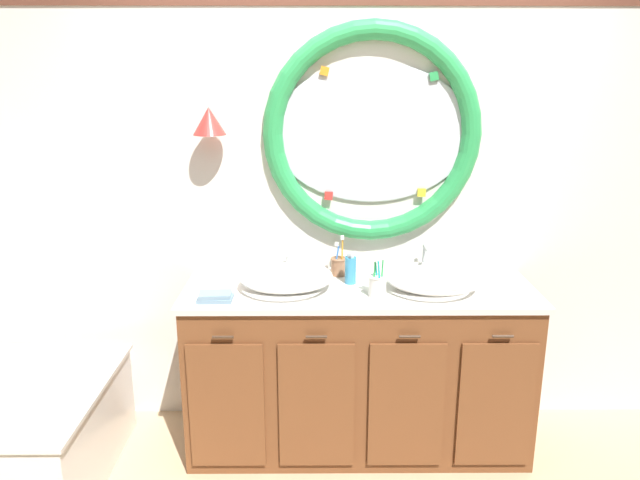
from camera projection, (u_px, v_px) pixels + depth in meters
ground_plane at (351, 469)px, 3.09m from camera, size 14.00×14.00×0.00m
back_wall_assembly at (350, 189)px, 3.29m from camera, size 6.40×0.26×2.60m
vanity_counter at (358, 366)px, 3.21m from camera, size 1.79×0.64×0.90m
sink_basin_left at (286, 277)px, 3.05m from camera, size 0.47×0.47×0.13m
sink_basin_right at (433, 278)px, 3.06m from camera, size 0.48×0.48×0.11m
faucet_set_left at (288, 263)px, 3.28m from camera, size 0.20×0.14×0.15m
faucet_set_right at (425, 262)px, 3.28m from camera, size 0.22×0.15×0.17m
toothbrush_holder_left at (339, 265)px, 3.26m from camera, size 0.09×0.09×0.22m
toothbrush_holder_right at (377, 284)px, 2.95m from camera, size 0.09×0.09×0.21m
soap_dispenser at (351, 269)px, 3.13m from camera, size 0.06×0.07×0.17m
folded_hand_towel at (215, 297)px, 2.91m from camera, size 0.17×0.11×0.04m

